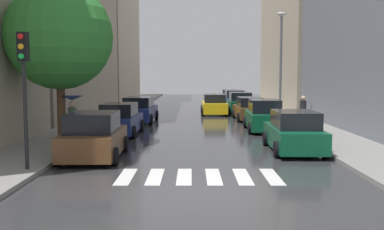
# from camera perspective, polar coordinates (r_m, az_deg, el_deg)

# --- Properties ---
(ground_plane) EXTENTS (28.00, 72.00, 0.04)m
(ground_plane) POSITION_cam_1_polar(r_m,az_deg,el_deg) (35.33, 0.49, 0.15)
(ground_plane) COLOR #323234
(sidewalk_left) EXTENTS (3.00, 72.00, 0.15)m
(sidewalk_left) POSITION_cam_1_polar(r_m,az_deg,el_deg) (35.87, -9.95, 0.30)
(sidewalk_left) COLOR gray
(sidewalk_left) RESTS_ON ground
(sidewalk_right) EXTENTS (3.00, 72.00, 0.15)m
(sidewalk_right) POSITION_cam_1_polar(r_m,az_deg,el_deg) (35.95, 10.91, 0.30)
(sidewalk_right) COLOR gray
(sidewalk_right) RESTS_ON ground
(crosswalk_stripes) EXTENTS (4.95, 2.20, 0.01)m
(crosswalk_stripes) POSITION_cam_1_polar(r_m,az_deg,el_deg) (13.53, 1.06, -8.07)
(crosswalk_stripes) COLOR silver
(crosswalk_stripes) RESTS_ON ground
(building_left_mid) EXTENTS (6.00, 21.24, 17.86)m
(building_left_mid) POSITION_cam_1_polar(r_m,az_deg,el_deg) (37.05, -17.31, 14.04)
(building_left_mid) COLOR #9E9384
(building_left_mid) RESTS_ON ground
(building_left_far) EXTENTS (6.00, 18.60, 20.74)m
(building_left_far) POSITION_cam_1_polar(r_m,az_deg,el_deg) (57.21, -10.98, 12.44)
(building_left_far) COLOR #B2A38C
(building_left_far) RESTS_ON ground
(building_right_mid) EXTENTS (6.00, 18.39, 18.04)m
(building_right_mid) POSITION_cam_1_polar(r_m,az_deg,el_deg) (44.99, 14.95, 12.61)
(building_right_mid) COLOR #B2A38C
(building_right_mid) RESTS_ON ground
(parked_car_left_nearest) EXTENTS (2.22, 4.13, 1.75)m
(parked_car_left_nearest) POSITION_cam_1_polar(r_m,az_deg,el_deg) (16.68, -12.60, -2.84)
(parked_car_left_nearest) COLOR brown
(parked_car_left_nearest) RESTS_ON ground
(parked_car_left_second) EXTENTS (2.12, 4.36, 1.67)m
(parked_car_left_second) POSITION_cam_1_polar(r_m,az_deg,el_deg) (23.08, -9.27, -0.64)
(parked_car_left_second) COLOR navy
(parked_car_left_second) RESTS_ON ground
(parked_car_left_third) EXTENTS (2.29, 4.81, 1.68)m
(parked_car_left_third) POSITION_cam_1_polar(r_m,az_deg,el_deg) (29.30, -6.79, 0.64)
(parked_car_left_third) COLOR navy
(parked_car_left_third) RESTS_ON ground
(parked_car_right_nearest) EXTENTS (2.14, 4.41, 1.68)m
(parked_car_right_nearest) POSITION_cam_1_polar(r_m,az_deg,el_deg) (18.25, 13.38, -2.26)
(parked_car_right_nearest) COLOR #0C4C2D
(parked_car_right_nearest) RESTS_ON ground
(parked_car_right_second) EXTENTS (2.10, 4.22, 1.78)m
(parked_car_right_second) POSITION_cam_1_polar(r_m,az_deg,el_deg) (24.57, 9.56, -0.19)
(parked_car_right_second) COLOR #0C4C2D
(parked_car_right_second) RESTS_ON ground
(parked_car_right_third) EXTENTS (2.10, 4.37, 1.61)m
(parked_car_right_third) POSITION_cam_1_polar(r_m,az_deg,el_deg) (30.44, 7.67, 0.74)
(parked_car_right_third) COLOR brown
(parked_car_right_third) RESTS_ON ground
(parked_car_right_fourth) EXTENTS (2.11, 4.30, 1.71)m
(parked_car_right_fourth) POSITION_cam_1_polar(r_m,az_deg,el_deg) (36.31, 6.45, 1.55)
(parked_car_right_fourth) COLOR #0C4C2D
(parked_car_right_fourth) RESTS_ON ground
(parked_car_right_fifth) EXTENTS (2.15, 4.55, 1.70)m
(parked_car_right_fifth) POSITION_cam_1_polar(r_m,az_deg,el_deg) (41.68, 5.69, 2.02)
(parked_car_right_fifth) COLOR navy
(parked_car_right_fifth) RESTS_ON ground
(parked_car_right_sixth) EXTENTS (2.21, 4.78, 1.57)m
(parked_car_right_sixth) POSITION_cam_1_polar(r_m,az_deg,el_deg) (47.81, 5.17, 2.38)
(parked_car_right_sixth) COLOR #474C51
(parked_car_right_sixth) RESTS_ON ground
(taxi_midroad) EXTENTS (2.08, 4.47, 1.81)m
(taxi_midroad) POSITION_cam_1_polar(r_m,az_deg,el_deg) (34.58, 3.08, 1.34)
(taxi_midroad) COLOR yellow
(taxi_midroad) RESTS_ON ground
(pedestrian_foreground) EXTENTS (0.36, 0.36, 1.80)m
(pedestrian_foreground) POSITION_cam_1_polar(r_m,az_deg,el_deg) (25.47, 14.49, 0.53)
(pedestrian_foreground) COLOR navy
(pedestrian_foreground) RESTS_ON sidewalk_right
(pedestrian_by_kerb) EXTENTS (0.98, 0.98, 2.07)m
(pedestrian_by_kerb) POSITION_cam_1_polar(r_m,az_deg,el_deg) (19.90, -15.30, 0.78)
(pedestrian_by_kerb) COLOR gray
(pedestrian_by_kerb) RESTS_ON sidewalk_left
(street_tree_left) EXTENTS (4.61, 4.61, 6.95)m
(street_tree_left) POSITION_cam_1_polar(r_m,az_deg,el_deg) (19.88, -16.85, 9.83)
(street_tree_left) COLOR #513823
(street_tree_left) RESTS_ON sidewalk_left
(traffic_light_left_corner) EXTENTS (0.30, 0.42, 4.30)m
(traffic_light_left_corner) POSITION_cam_1_polar(r_m,az_deg,el_deg) (14.54, -21.06, 5.54)
(traffic_light_left_corner) COLOR black
(traffic_light_left_corner) RESTS_ON sidewalk_left
(lamp_post_right) EXTENTS (0.60, 0.28, 7.01)m
(lamp_post_right) POSITION_cam_1_polar(r_m,az_deg,el_deg) (28.98, 11.71, 7.25)
(lamp_post_right) COLOR #595B60
(lamp_post_right) RESTS_ON sidewalk_right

